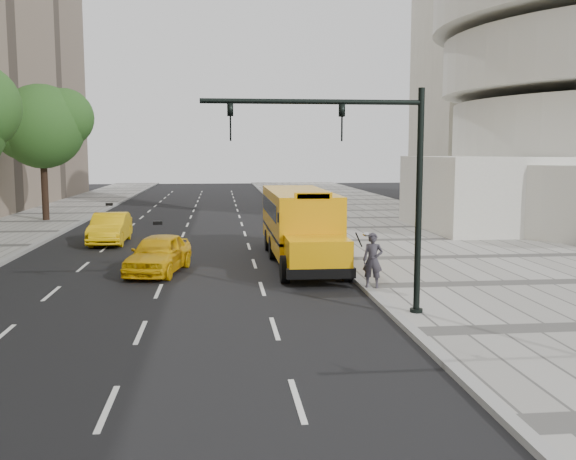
{
  "coord_description": "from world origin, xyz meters",
  "views": [
    {
      "loc": [
        1.09,
        -26.53,
        4.66
      ],
      "look_at": [
        3.5,
        -4.0,
        1.9
      ],
      "focal_mm": 40.0,
      "sensor_mm": 36.0,
      "label": 1
    }
  ],
  "objects": [
    {
      "name": "tree_c",
      "position": [
        -10.4,
        17.65,
        6.38
      ],
      "size": [
        6.22,
        5.53,
        9.1
      ],
      "color": "black",
      "rests_on": "ground"
    },
    {
      "name": "pedestrian",
      "position": [
        6.15,
        -5.85,
        1.07
      ],
      "size": [
        0.79,
        0.66,
        1.84
      ],
      "primitive_type": "imported",
      "rotation": [
        0.0,
        0.0,
        -0.37
      ],
      "color": "#322F36",
      "rests_on": "sidewalk_museum"
    },
    {
      "name": "taxi_near",
      "position": [
        -1.29,
        -1.66,
        0.76
      ],
      "size": [
        2.64,
        4.71,
        1.51
      ],
      "primitive_type": "imported",
      "rotation": [
        0.0,
        0.0,
        -0.2
      ],
      "color": "#EFB60B",
      "rests_on": "ground"
    },
    {
      "name": "sidewalk_museum",
      "position": [
        12.0,
        0.0,
        0.07
      ],
      "size": [
        12.0,
        140.0,
        0.15
      ],
      "primitive_type": "cube",
      "color": "gray",
      "rests_on": "ground"
    },
    {
      "name": "curb_museum",
      "position": [
        6.0,
        0.0,
        0.07
      ],
      "size": [
        0.3,
        140.0,
        0.15
      ],
      "primitive_type": "cube",
      "color": "gray",
      "rests_on": "ground"
    },
    {
      "name": "school_bus",
      "position": [
        4.5,
        0.79,
        1.76
      ],
      "size": [
        2.96,
        11.56,
        3.19
      ],
      "color": "#EB9E07",
      "rests_on": "ground"
    },
    {
      "name": "ground",
      "position": [
        0.0,
        0.0,
        0.0
      ],
      "size": [
        140.0,
        140.0,
        0.0
      ],
      "primitive_type": "plane",
      "color": "black",
      "rests_on": "ground"
    },
    {
      "name": "taxi_far",
      "position": [
        -4.52,
        6.83,
        0.78
      ],
      "size": [
        1.68,
        4.74,
        1.56
      ],
      "primitive_type": "imported",
      "rotation": [
        0.0,
        0.0,
        0.01
      ],
      "color": "#EFB60B",
      "rests_on": "ground"
    },
    {
      "name": "traffic_signal",
      "position": [
        5.19,
        -9.26,
        4.09
      ],
      "size": [
        6.18,
        0.36,
        6.4
      ],
      "color": "black",
      "rests_on": "ground"
    }
  ]
}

